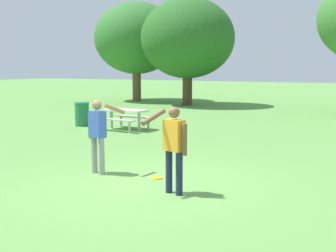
{
  "coord_description": "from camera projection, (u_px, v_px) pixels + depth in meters",
  "views": [
    {
      "loc": [
        4.59,
        -7.44,
        2.37
      ],
      "look_at": [
        -0.31,
        1.49,
        1.0
      ],
      "focal_mm": 47.5,
      "sensor_mm": 36.0,
      "label": 1
    }
  ],
  "objects": [
    {
      "name": "trash_can_beside_table",
      "position": [
        82.0,
        114.0,
        17.76
      ],
      "size": [
        0.59,
        0.59,
        0.96
      ],
      "color": "#237047",
      "rests_on": "ground"
    },
    {
      "name": "tree_broad_center",
      "position": [
        188.0,
        38.0,
        26.77
      ],
      "size": [
        5.68,
        5.68,
        6.48
      ],
      "color": "#4C3823",
      "rests_on": "ground"
    },
    {
      "name": "picnic_table_near",
      "position": [
        125.0,
        115.0,
        16.68
      ],
      "size": [
        1.8,
        1.54,
        0.77
      ],
      "color": "beige",
      "rests_on": "ground"
    },
    {
      "name": "frisbee",
      "position": [
        157.0,
        178.0,
        9.47
      ],
      "size": [
        0.25,
        0.25,
        0.03
      ],
      "primitive_type": "cylinder",
      "color": "yellow",
      "rests_on": "ground"
    },
    {
      "name": "ground_plane",
      "position": [
        146.0,
        185.0,
        8.97
      ],
      "size": [
        120.0,
        120.0,
        0.0
      ],
      "primitive_type": "plane",
      "color": "#609947"
    },
    {
      "name": "person_thrower",
      "position": [
        174.0,
        143.0,
        8.19
      ],
      "size": [
        0.73,
        0.64,
        1.64
      ],
      "color": "#1E234C",
      "rests_on": "ground"
    },
    {
      "name": "tree_tall_left",
      "position": [
        136.0,
        38.0,
        30.36
      ],
      "size": [
        5.74,
        5.74,
        6.73
      ],
      "color": "brown",
      "rests_on": "ground"
    },
    {
      "name": "person_catcher",
      "position": [
        98.0,
        131.0,
        9.78
      ],
      "size": [
        0.73,
        0.64,
        1.64
      ],
      "color": "gray",
      "rests_on": "ground"
    }
  ]
}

